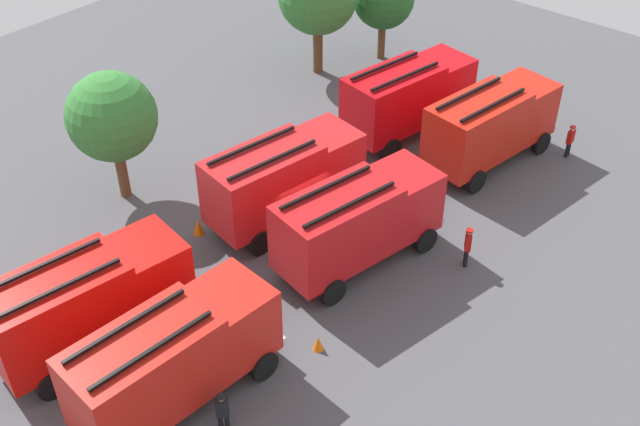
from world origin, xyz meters
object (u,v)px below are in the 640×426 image
fire_truck_0 (174,356)px  fire_truck_2 (491,123)px  fire_truck_3 (88,300)px  tree_0 (112,117)px  firefighter_0 (417,190)px  traffic_cone_0 (318,343)px  firefighter_3 (570,140)px  fire_truck_4 (284,177)px  fire_truck_1 (358,220)px  fire_truck_5 (408,95)px  firefighter_1 (468,245)px  traffic_cone_2 (198,227)px  firefighter_4 (310,228)px  firefighter_2 (223,411)px  traffic_cone_1 (39,316)px

fire_truck_0 → fire_truck_2: same height
fire_truck_3 → tree_0: tree_0 is taller
firefighter_0 → traffic_cone_0: bearing=-18.2°
fire_truck_0 → firefighter_3: size_ratio=4.42×
fire_truck_0 → fire_truck_4: same height
fire_truck_4 → fire_truck_1: bearing=-84.4°
fire_truck_5 → firefighter_1: (-6.70, -7.70, -1.13)m
firefighter_0 → firefighter_1: bearing=31.1°
tree_0 → traffic_cone_2: bearing=-87.1°
fire_truck_4 → fire_truck_2: bearing=-15.5°
traffic_cone_2 → fire_truck_0: bearing=-136.4°
fire_truck_4 → traffic_cone_0: fire_truck_4 is taller
firefighter_1 → tree_0: 15.71m
firefighter_4 → tree_0: bearing=58.6°
firefighter_3 → fire_truck_0: bearing=80.5°
firefighter_2 → tree_0: 14.41m
firefighter_0 → firefighter_3: firefighter_3 is taller
fire_truck_0 → firefighter_2: bearing=-83.0°
fire_truck_2 → traffic_cone_0: (-14.33, -1.68, -1.87)m
firefighter_2 → traffic_cone_0: (4.63, -0.02, -0.69)m
fire_truck_5 → firefighter_1: size_ratio=4.16×
fire_truck_1 → firefighter_3: fire_truck_1 is taller
traffic_cone_0 → firefighter_4: bearing=43.9°
firefighter_2 → fire_truck_2: bearing=-40.2°
fire_truck_4 → fire_truck_3: bearing=-171.4°
fire_truck_0 → fire_truck_4: 10.43m
fire_truck_1 → firefighter_0: bearing=15.2°
fire_truck_1 → firefighter_0: fire_truck_1 is taller
fire_truck_4 → firefighter_4: bearing=-100.6°
fire_truck_5 → fire_truck_3: bearing=-170.3°
fire_truck_3 → firefighter_0: fire_truck_3 is taller
fire_truck_0 → firefighter_2: size_ratio=4.24×
firefighter_1 → firefighter_3: (10.02, 0.49, -0.09)m
fire_truck_3 → firefighter_2: (0.29, -6.21, -1.18)m
fire_truck_5 → firefighter_0: 6.28m
fire_truck_4 → traffic_cone_1: 11.06m
firefighter_3 → traffic_cone_1: firefighter_3 is taller
fire_truck_3 → firefighter_1: bearing=-23.2°
firefighter_2 → firefighter_4: firefighter_2 is taller
traffic_cone_2 → fire_truck_1: bearing=-64.9°
fire_truck_3 → firefighter_3: bearing=-8.9°
fire_truck_5 → firefighter_4: fire_truck_5 is taller
firefighter_4 → traffic_cone_2: bearing=72.0°
fire_truck_1 → firefighter_0: size_ratio=4.72×
fire_truck_3 → firefighter_1: fire_truck_3 is taller
firefighter_0 → traffic_cone_1: firefighter_0 is taller
traffic_cone_1 → fire_truck_1: bearing=-33.4°
fire_truck_2 → firefighter_2: bearing=-166.4°
fire_truck_2 → traffic_cone_0: fire_truck_2 is taller
firefighter_4 → firefighter_3: bearing=-69.2°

